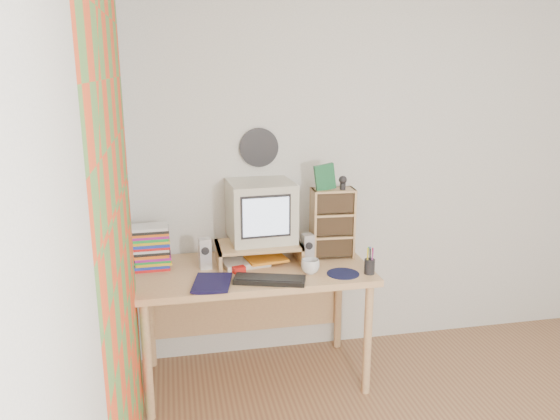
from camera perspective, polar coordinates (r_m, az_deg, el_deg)
name	(u,v)px	position (r m, az deg, el deg)	size (l,w,h in m)	color
back_wall	(393,170)	(3.81, 11.73, 4.17)	(3.50, 3.50, 0.00)	silver
left_wall	(93,287)	(1.84, -18.93, -7.67)	(3.50, 3.50, 0.00)	silver
curtain	(121,264)	(2.32, -16.33, -5.48)	(2.20, 2.20, 0.00)	#EA4A21
wall_disc	(259,148)	(3.51, -2.21, 6.54)	(0.25, 0.25, 0.02)	black
desk	(252,285)	(3.43, -2.95, -7.79)	(1.40, 0.70, 0.75)	#DDB677
monitor_riser	(259,247)	(3.39, -2.26, -3.92)	(0.52, 0.30, 0.12)	tan
crt_monitor	(262,212)	(3.38, -1.91, -0.23)	(0.39, 0.39, 0.37)	beige
speaker_left	(205,253)	(3.32, -7.85, -4.50)	(0.07, 0.07, 0.19)	silver
speaker_right	(308,248)	(3.40, 2.90, -4.00)	(0.07, 0.07, 0.18)	silver
keyboard	(270,280)	(3.10, -1.09, -7.31)	(0.40, 0.13, 0.03)	black
dvd_stack	(152,244)	(3.36, -13.27, -3.53)	(0.21, 0.15, 0.30)	brown
cd_rack	(333,223)	(3.46, 5.52, -1.40)	(0.27, 0.14, 0.44)	tan
mug	(310,266)	(3.22, 3.18, -5.91)	(0.11, 0.11, 0.09)	silver
diary	(194,281)	(3.10, -8.99, -7.33)	(0.25, 0.19, 0.05)	#110F37
mousepad	(343,274)	(3.25, 6.60, -6.62)	(0.19, 0.19, 0.00)	black
pen_cup	(370,264)	(3.25, 9.35, -5.55)	(0.06, 0.06, 0.12)	black
papers	(253,261)	(3.38, -2.86, -5.34)	(0.27, 0.20, 0.04)	silver
red_box	(239,270)	(3.25, -4.31, -6.22)	(0.07, 0.05, 0.04)	red
game_box	(325,177)	(3.35, 4.71, 3.43)	(0.12, 0.03, 0.16)	#195A33
webcam	(343,183)	(3.38, 6.58, 2.86)	(0.05, 0.05, 0.09)	black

